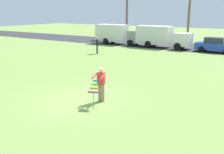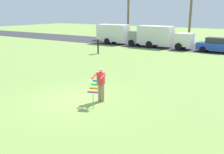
{
  "view_description": "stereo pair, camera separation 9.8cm",
  "coord_description": "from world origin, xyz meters",
  "px_view_note": "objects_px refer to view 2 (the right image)",
  "views": [
    {
      "loc": [
        8.19,
        -9.41,
        4.43
      ],
      "look_at": [
        1.19,
        1.46,
        1.05
      ],
      "focal_mm": 40.72,
      "sensor_mm": 36.0,
      "label": 1
    },
    {
      "loc": [
        8.27,
        -9.36,
        4.43
      ],
      "look_at": [
        1.19,
        1.46,
        1.05
      ],
      "focal_mm": 40.72,
      "sensor_mm": 36.0,
      "label": 2
    }
  ],
  "objects_px": {
    "kite_held": "(94,90)",
    "parked_truck_white_box": "(162,36)",
    "person_kite_flyer": "(101,83)",
    "parked_truck_grey_van": "(118,34)",
    "parked_car_blue": "(217,45)",
    "person_walker_near": "(98,45)"
  },
  "relations": [
    {
      "from": "parked_truck_white_box",
      "to": "parked_car_blue",
      "type": "relative_size",
      "value": 1.58
    },
    {
      "from": "person_kite_flyer",
      "to": "kite_held",
      "type": "xyz_separation_m",
      "value": [
        0.18,
        -0.82,
        -0.08
      ]
    },
    {
      "from": "kite_held",
      "to": "parked_car_blue",
      "type": "bearing_deg",
      "value": 86.36
    },
    {
      "from": "parked_truck_grey_van",
      "to": "parked_car_blue",
      "type": "distance_m",
      "value": 12.77
    },
    {
      "from": "parked_truck_grey_van",
      "to": "parked_truck_white_box",
      "type": "height_order",
      "value": "same"
    },
    {
      "from": "person_walker_near",
      "to": "parked_car_blue",
      "type": "bearing_deg",
      "value": 37.64
    },
    {
      "from": "person_kite_flyer",
      "to": "person_walker_near",
      "type": "height_order",
      "value": "same"
    },
    {
      "from": "kite_held",
      "to": "parked_truck_grey_van",
      "type": "xyz_separation_m",
      "value": [
        -11.45,
        20.56,
        0.54
      ]
    },
    {
      "from": "person_kite_flyer",
      "to": "parked_truck_white_box",
      "type": "bearing_deg",
      "value": 104.18
    },
    {
      "from": "kite_held",
      "to": "parked_truck_white_box",
      "type": "xyz_separation_m",
      "value": [
        -5.17,
        20.56,
        0.54
      ]
    },
    {
      "from": "person_kite_flyer",
      "to": "parked_truck_white_box",
      "type": "height_order",
      "value": "parked_truck_white_box"
    },
    {
      "from": "parked_truck_white_box",
      "to": "parked_car_blue",
      "type": "distance_m",
      "value": 6.51
    },
    {
      "from": "person_kite_flyer",
      "to": "kite_held",
      "type": "height_order",
      "value": "person_kite_flyer"
    },
    {
      "from": "person_kite_flyer",
      "to": "parked_car_blue",
      "type": "bearing_deg",
      "value": 85.69
    },
    {
      "from": "kite_held",
      "to": "parked_truck_grey_van",
      "type": "relative_size",
      "value": 0.19
    },
    {
      "from": "parked_truck_grey_van",
      "to": "person_kite_flyer",
      "type": "bearing_deg",
      "value": -60.29
    },
    {
      "from": "kite_held",
      "to": "parked_car_blue",
      "type": "distance_m",
      "value": 20.6
    },
    {
      "from": "parked_car_blue",
      "to": "person_walker_near",
      "type": "height_order",
      "value": "person_walker_near"
    },
    {
      "from": "parked_truck_white_box",
      "to": "person_walker_near",
      "type": "distance_m",
      "value": 8.84
    },
    {
      "from": "person_kite_flyer",
      "to": "person_walker_near",
      "type": "xyz_separation_m",
      "value": [
        -8.82,
        11.79,
        -0.02
      ]
    },
    {
      "from": "person_walker_near",
      "to": "kite_held",
      "type": "bearing_deg",
      "value": -54.49
    },
    {
      "from": "parked_car_blue",
      "to": "parked_truck_white_box",
      "type": "bearing_deg",
      "value": -179.99
    }
  ]
}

